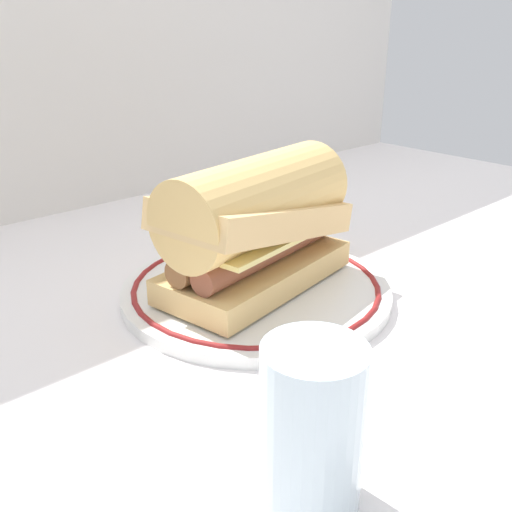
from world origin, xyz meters
name	(u,v)px	position (x,y,z in m)	size (l,w,h in m)	color
ground_plane	(263,295)	(0.00, 0.00, 0.00)	(1.50, 1.50, 0.00)	white
plate	(256,289)	(-0.01, 0.01, 0.01)	(0.28, 0.28, 0.01)	white
sausage_sandwich	(256,222)	(-0.01, 0.01, 0.08)	(0.22, 0.14, 0.13)	#E2BA71
drinking_glass	(311,439)	(-0.17, -0.22, 0.05)	(0.06, 0.06, 0.11)	silver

